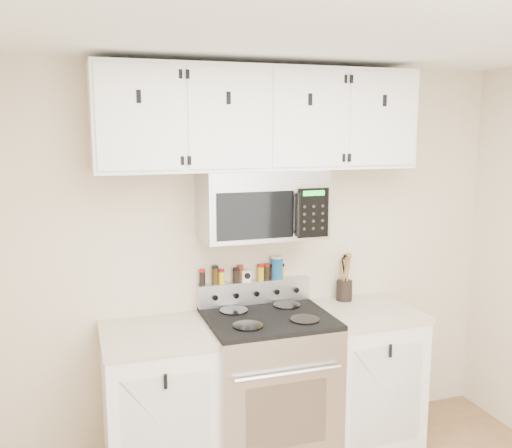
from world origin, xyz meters
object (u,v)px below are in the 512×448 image
at_px(range, 268,386).
at_px(salt_canister, 277,267).
at_px(microwave, 262,204).
at_px(utensil_crock, 344,289).

distance_m(range, salt_canister, 0.76).
relative_size(microwave, utensil_crock, 2.36).
distance_m(utensil_crock, salt_canister, 0.51).
bearing_deg(microwave, range, -90.23).
xyz_separation_m(range, microwave, (0.00, 0.13, 1.14)).
bearing_deg(range, utensil_crock, 20.03).
bearing_deg(utensil_crock, salt_canister, 174.03).
bearing_deg(microwave, salt_canister, 44.63).
xyz_separation_m(utensil_crock, salt_canister, (-0.48, 0.05, 0.18)).
bearing_deg(microwave, utensil_crock, 9.41).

